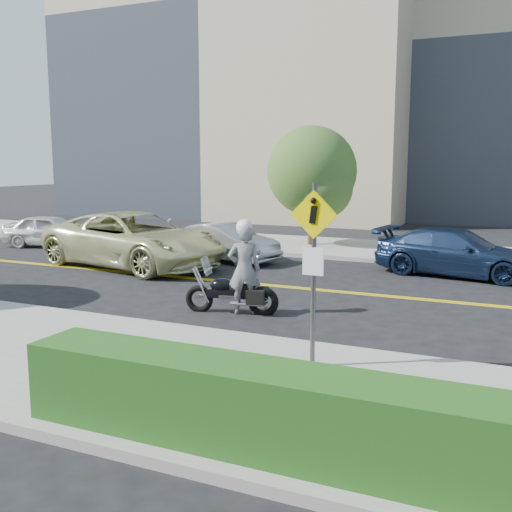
{
  "coord_description": "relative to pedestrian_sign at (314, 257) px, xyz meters",
  "views": [
    {
      "loc": [
        7.27,
        -15.29,
        3.48
      ],
      "look_at": [
        1.32,
        -2.19,
        1.2
      ],
      "focal_mm": 42.0,
      "sensor_mm": 36.0,
      "label": 1
    }
  ],
  "objects": [
    {
      "name": "parked_car_blue",
      "position": [
        1.19,
        10.06,
        -1.24
      ],
      "size": [
        5.18,
        2.71,
        1.43
      ],
      "primitive_type": "imported",
      "rotation": [
        0.0,
        0.0,
        1.42
      ],
      "color": "#18294A",
      "rests_on": "ground"
    },
    {
      "name": "pedestrian_sign",
      "position": [
        0.0,
        0.0,
        0.0
      ],
      "size": [
        0.78,
        0.08,
        3.0
      ],
      "color": "#4C4C51",
      "rests_on": "sidewalk_near"
    },
    {
      "name": "hedge",
      "position": [
        1.8,
        -2.99,
        -1.31
      ],
      "size": [
        9.0,
        0.9,
        1.0
      ],
      "primitive_type": "cube",
      "color": "#235619",
      "rests_on": "sidewalk_near"
    },
    {
      "name": "suv",
      "position": [
        -8.76,
        7.27,
        -1.05
      ],
      "size": [
        7.03,
        4.23,
        1.83
      ],
      "primitive_type": "imported",
      "rotation": [
        0.0,
        0.0,
        1.38
      ],
      "color": "beige",
      "rests_on": "ground"
    },
    {
      "name": "parked_car_white",
      "position": [
        -14.72,
        9.79,
        -1.3
      ],
      "size": [
        4.17,
        2.51,
        1.33
      ],
      "primitive_type": "imported",
      "rotation": [
        0.0,
        0.0,
        1.83
      ],
      "color": "silver",
      "rests_on": "ground"
    },
    {
      "name": "sidewalk_far",
      "position": [
        -4.2,
        13.81,
        -1.89
      ],
      "size": [
        60.0,
        5.0,
        0.15
      ],
      "primitive_type": "cube",
      "color": "#9E9B91",
      "rests_on": "ground_plane"
    },
    {
      "name": "motorcyclist",
      "position": [
        -2.74,
        3.15,
        -0.87
      ],
      "size": [
        0.89,
        0.78,
        2.19
      ],
      "rotation": [
        0.0,
        0.0,
        3.61
      ],
      "color": "silver",
      "rests_on": "ground"
    },
    {
      "name": "motorcycle",
      "position": [
        -3.03,
        3.1,
        -1.31
      ],
      "size": [
        2.21,
        1.11,
        1.29
      ],
      "primitive_type": null,
      "rotation": [
        0.0,
        0.0,
        0.23
      ],
      "color": "black",
      "rests_on": "ground"
    },
    {
      "name": "tree_far_a",
      "position": [
        -4.86,
        13.86,
        1.13
      ],
      "size": [
        3.58,
        3.58,
        4.89
      ],
      "rotation": [
        0.0,
        0.0,
        0.16
      ],
      "color": "#382619",
      "rests_on": "ground"
    },
    {
      "name": "building_left",
      "position": [
        -14.2,
        28.31,
        10.54
      ],
      "size": [
        22.0,
        14.0,
        25.0
      ],
      "primitive_type": "cube",
      "color": "tan",
      "rests_on": "ground_plane"
    },
    {
      "name": "parked_car_silver",
      "position": [
        -6.53,
        9.56,
        -1.3
      ],
      "size": [
        4.23,
        2.26,
        1.32
      ],
      "primitive_type": "imported",
      "rotation": [
        0.0,
        0.0,
        1.35
      ],
      "color": "#A8AAAF",
      "rests_on": "ground"
    },
    {
      "name": "sidewalk_near",
      "position": [
        -4.2,
        -1.19,
        -1.89
      ],
      "size": [
        60.0,
        5.0,
        0.15
      ],
      "primitive_type": "cube",
      "color": "#9E9B91",
      "rests_on": "ground_plane"
    },
    {
      "name": "ground_plane",
      "position": [
        -4.2,
        6.31,
        -1.96
      ],
      "size": [
        120.0,
        120.0,
        0.0
      ],
      "primitive_type": "plane",
      "color": "black",
      "rests_on": "ground"
    }
  ]
}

